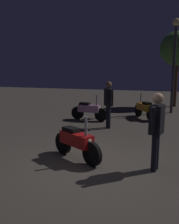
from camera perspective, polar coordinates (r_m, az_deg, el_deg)
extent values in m
plane|color=#4C443D|center=(5.54, -0.36, -12.84)|extent=(40.00, 40.00, 0.00)
cylinder|color=black|center=(6.29, -6.30, -7.35)|extent=(0.54, 0.36, 0.56)
cylinder|color=black|center=(5.48, 0.57, -9.95)|extent=(0.54, 0.36, 0.56)
cube|color=#B71414|center=(5.80, -3.13, -6.42)|extent=(0.97, 0.73, 0.30)
cube|color=black|center=(5.90, -4.38, -4.14)|extent=(0.50, 0.43, 0.10)
cylinder|color=gray|center=(5.45, -0.85, -3.43)|extent=(0.08, 0.08, 0.45)
sphere|color=#F2EABF|center=(5.46, -0.14, -6.93)|extent=(0.12, 0.12, 0.12)
cylinder|color=black|center=(10.50, -2.85, -0.21)|extent=(0.57, 0.15, 0.56)
cylinder|color=black|center=(10.07, 2.76, -0.66)|extent=(0.57, 0.15, 0.56)
cube|color=#C68CB7|center=(10.23, -0.11, 0.84)|extent=(0.97, 0.39, 0.30)
cube|color=black|center=(10.29, -1.13, 2.01)|extent=(0.46, 0.28, 0.10)
cylinder|color=gray|center=(10.05, 1.72, 2.82)|extent=(0.07, 0.07, 0.45)
sphere|color=#F2EABF|center=(10.06, 2.24, 0.95)|extent=(0.12, 0.12, 0.12)
cylinder|color=black|center=(10.46, 14.31, -0.56)|extent=(0.40, 0.52, 0.56)
cylinder|color=black|center=(11.40, 11.50, 0.42)|extent=(0.40, 0.52, 0.56)
cube|color=orange|center=(10.89, 12.89, 1.14)|extent=(0.79, 0.95, 0.30)
cube|color=black|center=(10.69, 13.45, 2.04)|extent=(0.45, 0.50, 0.10)
cylinder|color=gray|center=(11.14, 12.08, 3.32)|extent=(0.08, 0.08, 0.45)
sphere|color=#F2EABF|center=(11.27, 11.78, 1.74)|extent=(0.12, 0.12, 0.12)
cylinder|color=black|center=(5.48, 15.56, -8.89)|extent=(0.12, 0.12, 0.82)
cylinder|color=black|center=(5.34, 15.08, -9.39)|extent=(0.12, 0.12, 0.82)
cube|color=black|center=(5.22, 15.68, -1.71)|extent=(0.31, 0.40, 0.61)
sphere|color=tan|center=(5.15, 15.92, 3.17)|extent=(0.23, 0.23, 0.23)
cylinder|color=black|center=(5.45, 16.39, -0.95)|extent=(0.13, 0.20, 0.56)
cylinder|color=black|center=(4.99, 14.95, -1.86)|extent=(0.13, 0.20, 0.56)
cylinder|color=black|center=(8.86, 4.63, -1.25)|extent=(0.12, 0.12, 0.84)
cylinder|color=black|center=(9.00, 4.30, -1.06)|extent=(0.12, 0.12, 0.84)
cube|color=black|center=(8.82, 4.53, 3.52)|extent=(0.40, 0.43, 0.63)
sphere|color=brown|center=(8.78, 4.57, 6.50)|extent=(0.23, 0.23, 0.23)
cylinder|color=black|center=(8.59, 5.06, 3.55)|extent=(0.18, 0.21, 0.57)
cylinder|color=black|center=(9.04, 4.04, 3.89)|extent=(0.18, 0.21, 0.57)
cylinder|color=#38383D|center=(12.57, 19.30, 9.30)|extent=(0.14, 0.14, 4.21)
sphere|color=#F9E59E|center=(12.76, 19.92, 19.40)|extent=(0.36, 0.36, 0.36)
cylinder|color=#4C331E|center=(14.88, 19.65, 6.29)|extent=(0.24, 0.24, 2.64)
sphere|color=#477A38|center=(14.90, 20.12, 13.95)|extent=(1.93, 1.93, 1.93)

